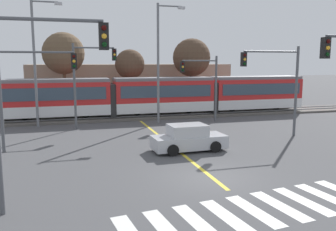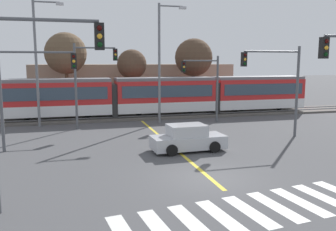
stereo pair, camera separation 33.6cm
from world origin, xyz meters
name	(u,v)px [view 2 (the right image)]	position (x,y,z in m)	size (l,w,h in m)	color
ground_plane	(210,178)	(0.00, 0.00, 0.00)	(200.00, 200.00, 0.00)	#474749
track_bed	(138,116)	(0.00, 17.67, 0.09)	(120.00, 4.00, 0.18)	#56514C
rail_near	(139,116)	(0.00, 16.95, 0.23)	(120.00, 0.08, 0.10)	#939399
rail_far	(136,114)	(0.00, 18.39, 0.23)	(120.00, 0.08, 0.10)	#939399
light_rail_tram	(165,94)	(2.57, 17.66, 2.05)	(28.00, 2.64, 3.43)	silver
crosswalk_stripe_1	(159,228)	(-3.27, -4.01, 0.00)	(0.56, 2.80, 0.01)	silver
crosswalk_stripe_2	(191,222)	(-2.18, -3.87, 0.00)	(0.56, 2.80, 0.01)	silver
crosswalk_stripe_3	(222,216)	(-1.09, -3.73, 0.00)	(0.56, 2.80, 0.01)	silver
crosswalk_stripe_4	(250,211)	(0.00, -3.60, 0.00)	(0.56, 2.80, 0.01)	silver
crosswalk_stripe_5	(276,206)	(1.09, -3.46, 0.00)	(0.56, 2.80, 0.01)	silver
crosswalk_stripe_6	(300,202)	(2.18, -3.32, 0.00)	(0.56, 2.80, 0.01)	silver
crosswalk_stripe_7	(323,197)	(3.27, -3.18, 0.00)	(0.56, 2.80, 0.01)	silver
lane_centre_line	(168,143)	(0.00, 7.03, 0.00)	(0.20, 17.26, 0.01)	gold
sedan_crossing	(188,139)	(0.59, 4.88, 0.70)	(4.26, 2.03, 1.52)	#B7BABF
traffic_light_far_right	(205,79)	(5.01, 13.81, 3.65)	(3.25, 0.38, 5.52)	#515459
traffic_light_near_left	(28,80)	(-7.05, -1.52, 4.46)	(3.75, 0.38, 6.77)	#515459
traffic_light_far_left	(89,73)	(-4.38, 13.49, 4.22)	(3.25, 0.38, 6.39)	#515459
traffic_light_mid_right	(279,77)	(7.49, 6.80, 4.07)	(4.25, 0.38, 6.06)	#515459
traffic_light_mid_left	(28,81)	(-8.06, 7.38, 3.99)	(4.25, 0.38, 5.92)	#515459
street_lamp_west	(39,56)	(-8.05, 15.08, 5.45)	(2.30, 0.28, 9.68)	slate
street_lamp_centre	(162,57)	(1.41, 14.21, 5.42)	(2.33, 0.28, 9.62)	slate
bare_tree_west	(66,54)	(-6.14, 21.95, 5.80)	(3.98, 3.98, 7.82)	brown
bare_tree_east	(132,65)	(0.19, 21.64, 4.74)	(2.96, 2.96, 6.26)	brown
bare_tree_far_east	(194,58)	(6.72, 21.59, 5.45)	(3.94, 3.94, 7.44)	brown
building_backdrop_far	(133,85)	(1.26, 27.29, 2.37)	(22.59, 6.00, 4.74)	gray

